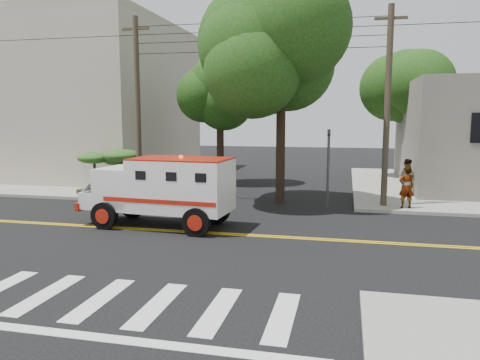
# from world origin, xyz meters

# --- Properties ---
(ground) EXTENTS (100.00, 100.00, 0.00)m
(ground) POSITION_xyz_m (0.00, 0.00, 0.00)
(ground) COLOR black
(ground) RESTS_ON ground
(sidewalk_nw) EXTENTS (17.00, 17.00, 0.15)m
(sidewalk_nw) POSITION_xyz_m (-13.50, 13.50, 0.07)
(sidewalk_nw) COLOR gray
(sidewalk_nw) RESTS_ON ground
(building_left) EXTENTS (16.00, 14.00, 10.00)m
(building_left) POSITION_xyz_m (-15.50, 15.00, 5.15)
(building_left) COLOR #B2A592
(building_left) RESTS_ON sidewalk_nw
(utility_pole_left) EXTENTS (0.28, 0.28, 9.00)m
(utility_pole_left) POSITION_xyz_m (-5.60, 6.00, 4.50)
(utility_pole_left) COLOR #382D23
(utility_pole_left) RESTS_ON ground
(utility_pole_right) EXTENTS (0.28, 0.28, 9.00)m
(utility_pole_right) POSITION_xyz_m (6.30, 6.20, 4.50)
(utility_pole_right) COLOR #382D23
(utility_pole_right) RESTS_ON ground
(tree_main) EXTENTS (6.08, 5.70, 9.85)m
(tree_main) POSITION_xyz_m (1.94, 6.21, 7.20)
(tree_main) COLOR black
(tree_main) RESTS_ON ground
(tree_left) EXTENTS (4.48, 4.20, 7.70)m
(tree_left) POSITION_xyz_m (-2.68, 11.79, 5.73)
(tree_left) COLOR black
(tree_left) RESTS_ON ground
(tree_right) EXTENTS (4.80, 4.50, 8.20)m
(tree_right) POSITION_xyz_m (8.84, 15.77, 6.09)
(tree_right) COLOR black
(tree_right) RESTS_ON ground
(traffic_signal) EXTENTS (0.15, 0.18, 3.60)m
(traffic_signal) POSITION_xyz_m (3.80, 5.60, 2.23)
(traffic_signal) COLOR #3F3F42
(traffic_signal) RESTS_ON ground
(accessibility_sign) EXTENTS (0.45, 0.10, 2.02)m
(accessibility_sign) POSITION_xyz_m (-6.20, 6.17, 1.37)
(accessibility_sign) COLOR #3F3F42
(accessibility_sign) RESTS_ON ground
(palm_planter) EXTENTS (3.52, 2.63, 2.36)m
(palm_planter) POSITION_xyz_m (-7.44, 6.62, 1.65)
(palm_planter) COLOR #1E3314
(palm_planter) RESTS_ON sidewalk_nw
(armored_truck) EXTENTS (5.93, 2.69, 2.64)m
(armored_truck) POSITION_xyz_m (-2.12, 0.62, 1.50)
(armored_truck) COLOR silver
(armored_truck) RESTS_ON ground
(pedestrian_a) EXTENTS (0.78, 0.62, 1.86)m
(pedestrian_a) POSITION_xyz_m (7.20, 5.73, 1.08)
(pedestrian_a) COLOR gray
(pedestrian_a) RESTS_ON sidewalk_ne
(pedestrian_b) EXTENTS (1.15, 1.11, 1.87)m
(pedestrian_b) POSITION_xyz_m (7.64, 9.41, 1.09)
(pedestrian_b) COLOR gray
(pedestrian_b) RESTS_ON sidewalk_ne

